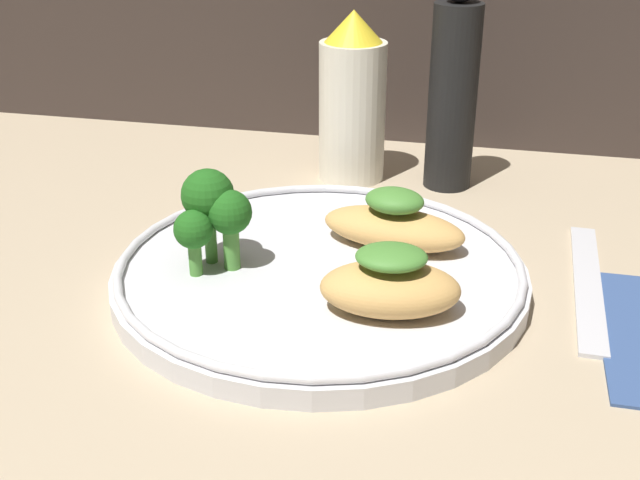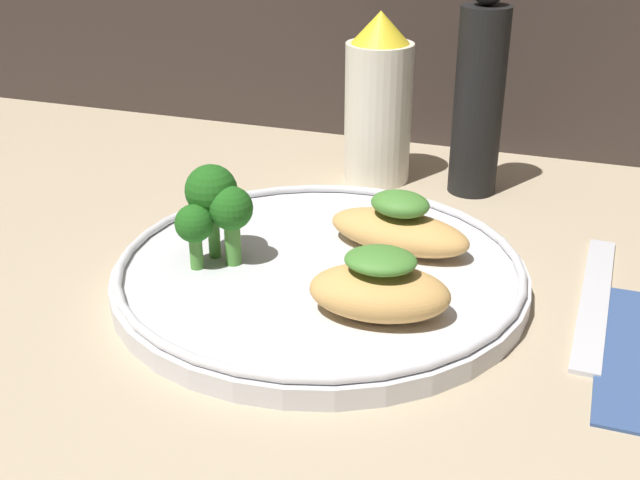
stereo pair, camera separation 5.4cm
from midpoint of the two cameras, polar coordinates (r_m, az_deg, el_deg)
name	(u,v)px [view 2 (the right image)]	position (r cm, az deg, el deg)	size (l,w,h in cm)	color
ground_plane	(320,291)	(55.36, 2.77, -3.71)	(180.00, 180.00, 1.00)	tan
plate	(320,272)	(54.64, 2.81, -2.34)	(28.15, 28.15, 2.00)	silver
grilled_meat_front	(380,288)	(48.40, 7.44, -3.52)	(9.23, 6.35, 4.33)	tan
grilled_meat_middle	(399,228)	(56.67, 8.34, 0.81)	(10.94, 6.20, 4.30)	tan
broccoli_bunch	(214,205)	(53.60, -4.72, 2.41)	(4.95, 5.07, 6.71)	#4C8E38
sauce_bottle	(378,102)	(71.38, 6.34, 9.70)	(5.90, 5.90, 15.00)	silver
pepper_grinder	(479,95)	(69.67, 13.46, 9.94)	(4.15, 4.15, 18.57)	black
fork	(595,297)	(56.92, 21.57, -3.86)	(2.25, 18.34, 0.60)	silver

